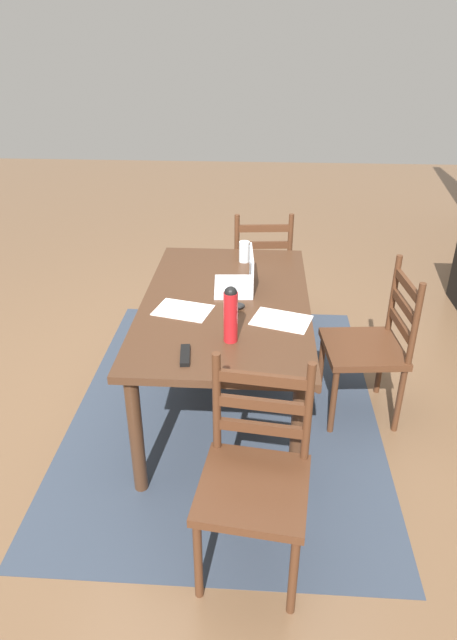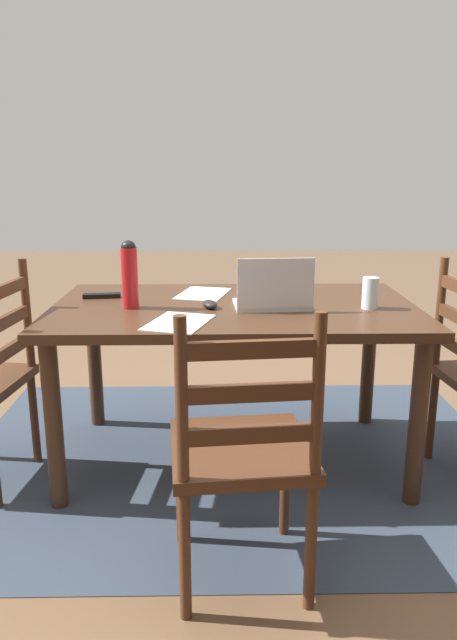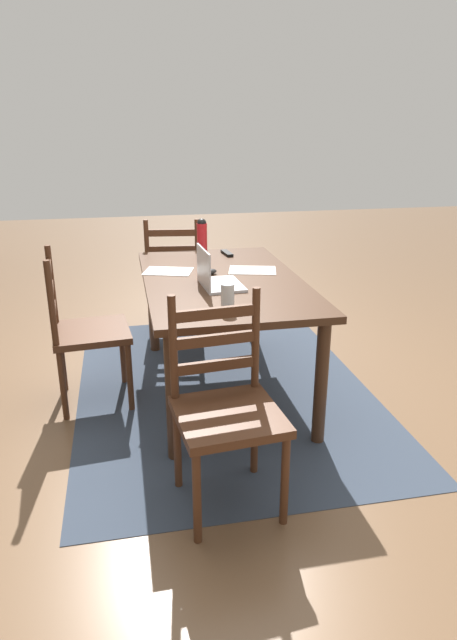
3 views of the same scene
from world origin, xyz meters
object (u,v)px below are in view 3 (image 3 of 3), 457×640
(laptop, at_px, (214,277))
(computer_mouse, at_px, (209,272))
(tv_remote, at_px, (227,253))
(dining_table, at_px, (222,292))
(chair_right_far, at_px, (174,277))
(drinking_glass, at_px, (228,297))
(water_bottle, at_px, (202,239))
(chair_far_head, at_px, (84,331))
(chair_left_far, at_px, (226,409))

(laptop, xyz_separation_m, computer_mouse, (0.27, -0.02, -0.04))
(tv_remote, bearing_deg, dining_table, 69.97)
(chair_right_far, xyz_separation_m, drinking_glass, (-1.66, -0.11, 0.35))
(water_bottle, relative_size, drinking_glass, 2.15)
(computer_mouse, distance_m, tv_remote, 0.54)
(dining_table, distance_m, drinking_glass, 0.60)
(dining_table, relative_size, drinking_glass, 11.74)
(dining_table, xyz_separation_m, water_bottle, (0.45, 0.05, 0.24))
(water_bottle, xyz_separation_m, computer_mouse, (-0.34, 0.01, -0.13))
(drinking_glass, bearing_deg, chair_right_far, 3.81)
(computer_mouse, bearing_deg, drinking_glass, 159.80)
(dining_table, xyz_separation_m, computer_mouse, (0.11, 0.06, 0.11))
(laptop, bearing_deg, drinking_glass, 179.68)
(laptop, height_order, drinking_glass, laptop)
(dining_table, height_order, tv_remote, tv_remote)
(chair_far_head, xyz_separation_m, drinking_glass, (-0.57, -0.76, 0.35))
(drinking_glass, bearing_deg, chair_far_head, 52.97)
(drinking_glass, xyz_separation_m, tv_remote, (1.18, -0.23, -0.06))
(chair_right_far, bearing_deg, computer_mouse, -172.45)
(water_bottle, relative_size, tv_remote, 1.71)
(chair_far_head, xyz_separation_m, tv_remote, (0.61, -0.99, 0.29))
(dining_table, bearing_deg, chair_right_far, 10.09)
(chair_right_far, bearing_deg, chair_far_head, 149.23)
(computer_mouse, bearing_deg, chair_right_far, -11.04)
(laptop, xyz_separation_m, tv_remote, (0.77, -0.23, -0.05))
(dining_table, relative_size, laptop, 4.76)
(water_bottle, bearing_deg, dining_table, -173.04)
(chair_far_head, bearing_deg, water_bottle, -60.26)
(dining_table, xyz_separation_m, chair_right_far, (1.08, 0.19, -0.19))
(chair_left_far, xyz_separation_m, tv_remote, (1.69, -0.34, 0.29))
(water_bottle, xyz_separation_m, tv_remote, (0.16, -0.20, -0.14))
(chair_right_far, relative_size, computer_mouse, 9.50)
(dining_table, relative_size, chair_right_far, 1.67)
(dining_table, distance_m, laptop, 0.23)
(chair_far_head, bearing_deg, laptop, -101.84)
(dining_table, distance_m, computer_mouse, 0.16)
(chair_right_far, bearing_deg, drinking_glass, -176.19)
(dining_table, xyz_separation_m, chair_left_far, (-1.08, 0.19, -0.19))
(laptop, relative_size, computer_mouse, 3.34)
(drinking_glass, relative_size, computer_mouse, 1.35)
(water_bottle, xyz_separation_m, drinking_glass, (-1.02, 0.03, -0.08))
(chair_left_far, bearing_deg, chair_far_head, 31.00)
(computer_mouse, xyz_separation_m, tv_remote, (0.50, -0.21, -0.01))
(chair_left_far, distance_m, chair_right_far, 2.17)
(dining_table, relative_size, tv_remote, 9.34)
(chair_left_far, distance_m, laptop, 0.99)
(dining_table, bearing_deg, tv_remote, -13.69)
(chair_far_head, relative_size, laptop, 2.85)
(chair_far_head, bearing_deg, dining_table, -89.73)
(chair_far_head, distance_m, water_bottle, 1.00)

